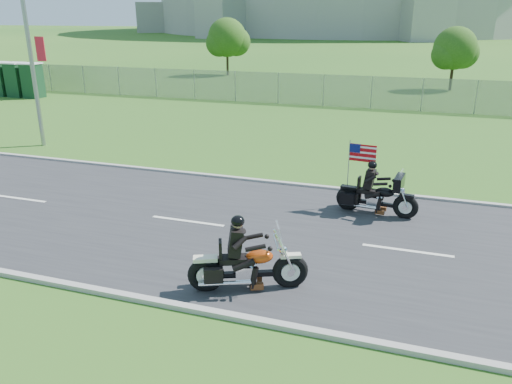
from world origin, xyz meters
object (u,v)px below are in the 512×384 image
(porta_toilet_a, at_px, (33,81))
(motorcycle_follow, at_px, (376,197))
(porta_toilet_b, at_px, (16,80))
(porta_toilet_c, at_px, (1,80))
(motorcycle_lead, at_px, (246,267))
(streetlight, at_px, (29,12))

(porta_toilet_a, height_order, motorcycle_follow, porta_toilet_a)
(porta_toilet_b, distance_m, porta_toilet_c, 1.40)
(porta_toilet_a, height_order, motorcycle_lead, porta_toilet_a)
(streetlight, xyz_separation_m, porta_toilet_b, (-11.42, 10.78, -4.49))
(motorcycle_lead, relative_size, motorcycle_follow, 1.01)
(porta_toilet_a, distance_m, porta_toilet_b, 1.40)
(porta_toilet_b, bearing_deg, motorcycle_lead, -39.49)
(porta_toilet_a, relative_size, porta_toilet_b, 1.00)
(porta_toilet_a, distance_m, motorcycle_lead, 30.28)
(porta_toilet_b, bearing_deg, streetlight, -43.35)
(motorcycle_lead, bearing_deg, streetlight, 121.01)
(porta_toilet_a, xyz_separation_m, motorcycle_lead, (22.79, -19.93, -0.60))
(porta_toilet_b, xyz_separation_m, porta_toilet_c, (-1.40, 0.00, 0.00))
(streetlight, bearing_deg, motorcycle_lead, -35.64)
(motorcycle_follow, bearing_deg, streetlight, 171.43)
(motorcycle_lead, bearing_deg, porta_toilet_a, 115.47)
(streetlight, xyz_separation_m, motorcycle_follow, (14.97, -3.94, -5.09))
(motorcycle_lead, distance_m, motorcycle_follow, 5.66)
(porta_toilet_a, xyz_separation_m, motorcycle_follow, (24.99, -14.72, -0.60))
(porta_toilet_b, height_order, motorcycle_lead, porta_toilet_b)
(porta_toilet_b, distance_m, motorcycle_lead, 31.35)
(streetlight, relative_size, porta_toilet_c, 4.35)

